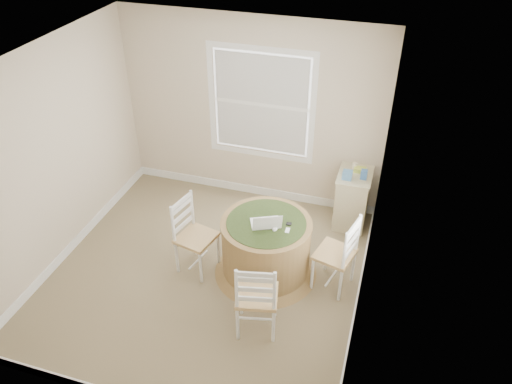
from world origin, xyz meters
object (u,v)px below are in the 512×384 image
(round_table, at_px, (266,246))
(chair_left, at_px, (196,237))
(corner_chest, at_px, (352,198))
(laptop, at_px, (266,223))
(chair_right, at_px, (335,254))
(chair_near, at_px, (257,295))

(round_table, bearing_deg, chair_left, -171.43)
(corner_chest, bearing_deg, laptop, -121.59)
(chair_left, bearing_deg, chair_right, -69.97)
(chair_left, xyz_separation_m, chair_right, (1.59, 0.19, 0.00))
(round_table, relative_size, laptop, 2.95)
(round_table, bearing_deg, chair_near, -83.84)
(round_table, distance_m, chair_near, 0.85)
(chair_left, distance_m, chair_right, 1.61)
(chair_left, bearing_deg, corner_chest, -35.17)
(chair_right, bearing_deg, chair_near, -22.23)
(chair_near, bearing_deg, round_table, -92.52)
(chair_near, height_order, laptop, laptop)
(round_table, xyz_separation_m, corner_chest, (0.82, 1.27, -0.02))
(chair_left, height_order, laptop, laptop)
(round_table, distance_m, chair_right, 0.80)
(chair_near, relative_size, laptop, 2.29)
(chair_near, height_order, corner_chest, chair_near)
(round_table, height_order, chair_right, chair_right)
(round_table, relative_size, chair_near, 1.29)
(laptop, bearing_deg, chair_right, 160.33)
(chair_left, bearing_deg, chair_near, -112.15)
(chair_left, relative_size, laptop, 2.29)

